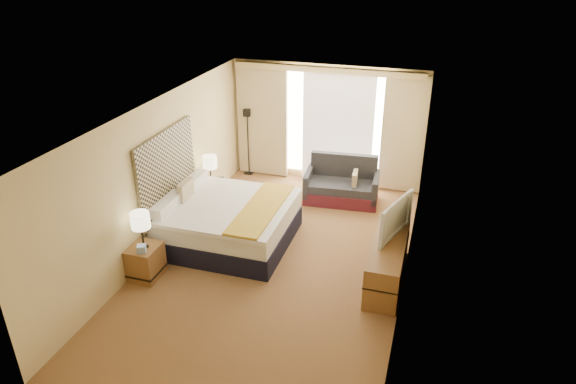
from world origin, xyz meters
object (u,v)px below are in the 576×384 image
(loveseat, at_px, (342,187))
(floor_lamp, at_px, (248,129))
(desk_chair, at_px, (394,224))
(lamp_right, at_px, (210,163))
(nightstand_left, at_px, (146,262))
(media_dresser, at_px, (388,261))
(lamp_left, at_px, (140,221))
(television, at_px, (390,216))
(bed, at_px, (227,222))
(nightstand_right, at_px, (212,195))

(loveseat, height_order, floor_lamp, floor_lamp)
(desk_chair, bearing_deg, lamp_right, -176.60)
(lamp_right, bearing_deg, nightstand_left, -90.70)
(lamp_right, bearing_deg, media_dresser, -21.04)
(lamp_right, bearing_deg, desk_chair, -5.91)
(media_dresser, bearing_deg, desk_chair, 91.45)
(lamp_left, bearing_deg, television, 20.23)
(nightstand_left, distance_m, floor_lamp, 4.43)
(desk_chair, height_order, television, television)
(nightstand_left, bearing_deg, desk_chair, 29.57)
(nightstand_left, distance_m, desk_chair, 4.23)
(nightstand_left, relative_size, lamp_left, 0.88)
(media_dresser, relative_size, lamp_right, 3.03)
(floor_lamp, relative_size, television, 1.46)
(nightstand_left, distance_m, media_dresser, 3.85)
(bed, distance_m, loveseat, 2.75)
(floor_lamp, height_order, desk_chair, floor_lamp)
(nightstand_right, relative_size, lamp_left, 0.88)
(nightstand_left, xyz_separation_m, lamp_left, (0.03, -0.02, 0.76))
(bed, height_order, television, television)
(bed, relative_size, desk_chair, 2.17)
(lamp_left, bearing_deg, nightstand_right, 90.64)
(nightstand_left, relative_size, media_dresser, 0.31)
(desk_chair, distance_m, television, 0.95)
(lamp_right, bearing_deg, loveseat, 25.48)
(loveseat, bearing_deg, nightstand_left, -128.86)
(bed, xyz_separation_m, desk_chair, (2.87, 0.68, 0.06))
(media_dresser, relative_size, loveseat, 1.16)
(loveseat, distance_m, television, 2.69)
(bed, height_order, loveseat, bed)
(media_dresser, height_order, desk_chair, desk_chair)
(loveseat, relative_size, lamp_left, 2.49)
(media_dresser, bearing_deg, floor_lamp, 137.59)
(nightstand_left, relative_size, floor_lamp, 0.36)
(nightstand_right, distance_m, desk_chair, 3.70)
(nightstand_right, xyz_separation_m, desk_chair, (3.67, -0.42, 0.18))
(nightstand_right, bearing_deg, loveseat, 24.46)
(media_dresser, distance_m, television, 0.71)
(media_dresser, height_order, bed, bed)
(media_dresser, bearing_deg, lamp_left, -163.69)
(loveseat, xyz_separation_m, desk_chair, (1.24, -1.53, 0.14))
(lamp_left, bearing_deg, media_dresser, 16.31)
(nightstand_left, height_order, lamp_left, lamp_left)
(nightstand_left, distance_m, loveseat, 4.36)
(nightstand_right, height_order, bed, bed)
(nightstand_left, bearing_deg, nightstand_right, 90.00)
(nightstand_right, distance_m, floor_lamp, 2.02)
(loveseat, height_order, lamp_left, lamp_left)
(floor_lamp, relative_size, desk_chair, 1.52)
(desk_chair, bearing_deg, floor_lamp, 157.03)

